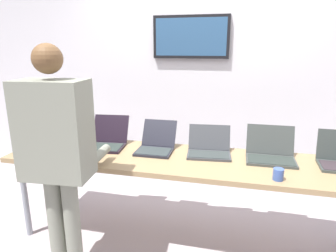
{
  "coord_description": "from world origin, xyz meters",
  "views": [
    {
      "loc": [
        0.43,
        -2.23,
        1.64
      ],
      "look_at": [
        -0.14,
        0.13,
        0.99
      ],
      "focal_mm": 31.61,
      "sensor_mm": 36.0,
      "label": 1
    }
  ],
  "objects_px": {
    "equipment_box": "(54,130)",
    "laptop_station_0": "(107,140)",
    "coffee_mug": "(278,174)",
    "laptop_station_3": "(270,152)",
    "workbench": "(181,164)",
    "laptop_station_2": "(209,148)",
    "person": "(57,147)",
    "laptop_station_1": "(156,144)"
  },
  "relations": [
    {
      "from": "laptop_station_1",
      "to": "person",
      "type": "xyz_separation_m",
      "value": [
        -0.46,
        -0.75,
        0.19
      ]
    },
    {
      "from": "laptop_station_2",
      "to": "person",
      "type": "relative_size",
      "value": 0.23
    },
    {
      "from": "equipment_box",
      "to": "laptop_station_1",
      "type": "xyz_separation_m",
      "value": [
        0.93,
        0.11,
        -0.09
      ]
    },
    {
      "from": "laptop_station_3",
      "to": "coffee_mug",
      "type": "distance_m",
      "value": 0.4
    },
    {
      "from": "equipment_box",
      "to": "coffee_mug",
      "type": "bearing_deg",
      "value": -8.15
    },
    {
      "from": "workbench",
      "to": "laptop_station_2",
      "type": "xyz_separation_m",
      "value": [
        0.21,
        0.15,
        0.1
      ]
    },
    {
      "from": "laptop_station_0",
      "to": "laptop_station_1",
      "type": "bearing_deg",
      "value": -0.83
    },
    {
      "from": "equipment_box",
      "to": "laptop_station_0",
      "type": "bearing_deg",
      "value": 14.05
    },
    {
      "from": "laptop_station_3",
      "to": "person",
      "type": "bearing_deg",
      "value": -151.43
    },
    {
      "from": "laptop_station_1",
      "to": "laptop_station_2",
      "type": "height_order",
      "value": "laptop_station_1"
    },
    {
      "from": "laptop_station_1",
      "to": "laptop_station_3",
      "type": "bearing_deg",
      "value": 0.88
    },
    {
      "from": "laptop_station_1",
      "to": "person",
      "type": "bearing_deg",
      "value": -121.21
    },
    {
      "from": "workbench",
      "to": "equipment_box",
      "type": "relative_size",
      "value": 6.85
    },
    {
      "from": "person",
      "to": "laptop_station_2",
      "type": "bearing_deg",
      "value": 40.01
    },
    {
      "from": "equipment_box",
      "to": "laptop_station_2",
      "type": "bearing_deg",
      "value": 5.14
    },
    {
      "from": "workbench",
      "to": "laptop_station_0",
      "type": "xyz_separation_m",
      "value": [
        -0.72,
        0.14,
        0.11
      ]
    },
    {
      "from": "equipment_box",
      "to": "laptop_station_1",
      "type": "height_order",
      "value": "equipment_box"
    },
    {
      "from": "equipment_box",
      "to": "laptop_station_1",
      "type": "relative_size",
      "value": 1.11
    },
    {
      "from": "laptop_station_2",
      "to": "laptop_station_1",
      "type": "bearing_deg",
      "value": -178.01
    },
    {
      "from": "laptop_station_2",
      "to": "coffee_mug",
      "type": "xyz_separation_m",
      "value": [
        0.51,
        -0.4,
        -0.01
      ]
    },
    {
      "from": "workbench",
      "to": "laptop_station_3",
      "type": "relative_size",
      "value": 7.61
    },
    {
      "from": "equipment_box",
      "to": "coffee_mug",
      "type": "relative_size",
      "value": 5.18
    },
    {
      "from": "workbench",
      "to": "person",
      "type": "distance_m",
      "value": 0.99
    },
    {
      "from": "equipment_box",
      "to": "laptop_station_3",
      "type": "relative_size",
      "value": 1.11
    },
    {
      "from": "workbench",
      "to": "laptop_station_0",
      "type": "bearing_deg",
      "value": 169.12
    },
    {
      "from": "workbench",
      "to": "coffee_mug",
      "type": "xyz_separation_m",
      "value": [
        0.72,
        -0.25,
        0.09
      ]
    },
    {
      "from": "workbench",
      "to": "person",
      "type": "height_order",
      "value": "person"
    },
    {
      "from": "equipment_box",
      "to": "person",
      "type": "relative_size",
      "value": 0.25
    },
    {
      "from": "equipment_box",
      "to": "laptop_station_3",
      "type": "bearing_deg",
      "value": 3.76
    },
    {
      "from": "laptop_station_0",
      "to": "coffee_mug",
      "type": "relative_size",
      "value": 5.18
    },
    {
      "from": "laptop_station_0",
      "to": "coffee_mug",
      "type": "height_order",
      "value": "laptop_station_0"
    },
    {
      "from": "coffee_mug",
      "to": "equipment_box",
      "type": "bearing_deg",
      "value": 171.85
    },
    {
      "from": "laptop_station_3",
      "to": "coffee_mug",
      "type": "relative_size",
      "value": 4.65
    },
    {
      "from": "laptop_station_1",
      "to": "equipment_box",
      "type": "bearing_deg",
      "value": -173.31
    },
    {
      "from": "laptop_station_3",
      "to": "person",
      "type": "distance_m",
      "value": 1.61
    },
    {
      "from": "equipment_box",
      "to": "coffee_mug",
      "type": "distance_m",
      "value": 1.92
    },
    {
      "from": "laptop_station_2",
      "to": "laptop_station_3",
      "type": "relative_size",
      "value": 1.02
    },
    {
      "from": "laptop_station_2",
      "to": "person",
      "type": "distance_m",
      "value": 1.21
    },
    {
      "from": "laptop_station_0",
      "to": "laptop_station_2",
      "type": "relative_size",
      "value": 1.09
    },
    {
      "from": "laptop_station_1",
      "to": "person",
      "type": "height_order",
      "value": "person"
    },
    {
      "from": "laptop_station_1",
      "to": "coffee_mug",
      "type": "relative_size",
      "value": 4.68
    },
    {
      "from": "equipment_box",
      "to": "laptop_station_0",
      "type": "distance_m",
      "value": 0.49
    }
  ]
}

